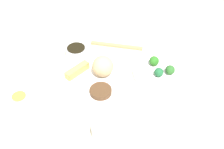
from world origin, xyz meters
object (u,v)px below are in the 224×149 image
object	(u,v)px
sauce_ramekin_hot_mustard	(20,99)
chopsticks_pair	(116,46)
main_plate	(89,84)
soy_sauce_bowl	(76,51)
teacup	(101,132)
broccoli_plate	(160,74)

from	to	relation	value
sauce_ramekin_hot_mustard	chopsticks_pair	size ratio (longest dim) A/B	0.26
main_plate	sauce_ramekin_hot_mustard	world-z (taller)	sauce_ramekin_hot_mustard
main_plate	chopsticks_pair	xyz separation A→B (m)	(-0.12, 0.25, -0.00)
soy_sauce_bowl	chopsticks_pair	bearing A→B (deg)	67.16
sauce_ramekin_hot_mustard	teacup	xyz separation A→B (m)	(0.31, 0.13, 0.01)
main_plate	broccoli_plate	bearing A→B (deg)	61.16
teacup	soy_sauce_bowl	bearing A→B (deg)	155.18
soy_sauce_bowl	teacup	world-z (taller)	teacup
teacup	chopsticks_pair	xyz separation A→B (m)	(-0.33, 0.36, -0.02)
main_plate	soy_sauce_bowl	xyz separation A→B (m)	(-0.19, 0.08, 0.01)
broccoli_plate	teacup	xyz separation A→B (m)	(0.07, -0.36, 0.02)
teacup	main_plate	bearing A→B (deg)	152.64
broccoli_plate	soy_sauce_bowl	size ratio (longest dim) A/B	2.23
broccoli_plate	soy_sauce_bowl	world-z (taller)	soy_sauce_bowl
teacup	sauce_ramekin_hot_mustard	bearing A→B (deg)	-157.62
teacup	chopsticks_pair	world-z (taller)	teacup
soy_sauce_bowl	sauce_ramekin_hot_mustard	distance (m)	0.33
broccoli_plate	chopsticks_pair	xyz separation A→B (m)	(-0.26, -0.00, -0.00)
teacup	chopsticks_pair	size ratio (longest dim) A/B	0.26
main_plate	broccoli_plate	size ratio (longest dim) A/B	1.29
broccoli_plate	soy_sauce_bowl	xyz separation A→B (m)	(-0.33, -0.17, 0.01)
main_plate	sauce_ramekin_hot_mustard	xyz separation A→B (m)	(-0.10, -0.24, 0.00)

